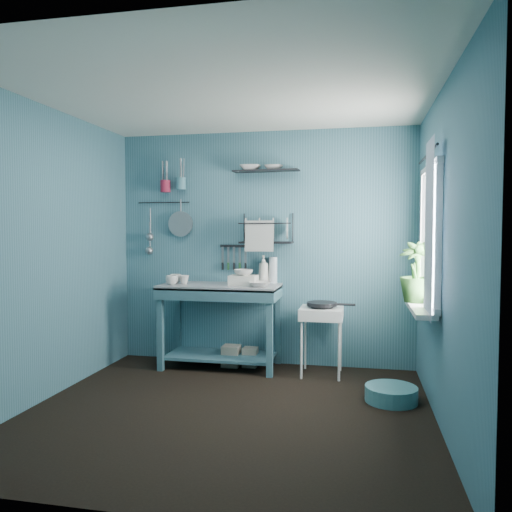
% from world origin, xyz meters
% --- Properties ---
extents(floor, '(3.20, 3.20, 0.00)m').
position_xyz_m(floor, '(0.00, 0.00, 0.00)').
color(floor, black).
rests_on(floor, ground).
extents(ceiling, '(3.20, 3.20, 0.00)m').
position_xyz_m(ceiling, '(0.00, 0.00, 2.50)').
color(ceiling, silver).
rests_on(ceiling, ground).
extents(wall_back, '(3.20, 0.00, 3.20)m').
position_xyz_m(wall_back, '(0.00, 1.50, 1.25)').
color(wall_back, '#3A6877').
rests_on(wall_back, ground).
extents(wall_front, '(3.20, 0.00, 3.20)m').
position_xyz_m(wall_front, '(0.00, -1.50, 1.25)').
color(wall_front, '#3A6877').
rests_on(wall_front, ground).
extents(wall_left, '(0.00, 3.00, 3.00)m').
position_xyz_m(wall_left, '(-1.60, 0.00, 1.25)').
color(wall_left, '#3A6877').
rests_on(wall_left, ground).
extents(wall_right, '(0.00, 3.00, 3.00)m').
position_xyz_m(wall_right, '(1.60, 0.00, 1.25)').
color(wall_right, '#3A6877').
rests_on(wall_right, ground).
extents(work_counter, '(1.34, 0.85, 0.88)m').
position_xyz_m(work_counter, '(-0.41, 1.24, 0.44)').
color(work_counter, '#335F6C').
rests_on(work_counter, floor).
extents(mug_left, '(0.12, 0.12, 0.10)m').
position_xyz_m(mug_left, '(-0.89, 1.08, 0.93)').
color(mug_left, beige).
rests_on(mug_left, work_counter).
extents(mug_mid, '(0.14, 0.14, 0.09)m').
position_xyz_m(mug_mid, '(-0.79, 1.18, 0.92)').
color(mug_mid, beige).
rests_on(mug_mid, work_counter).
extents(mug_right, '(0.17, 0.17, 0.10)m').
position_xyz_m(mug_right, '(-0.91, 1.24, 0.93)').
color(mug_right, beige).
rests_on(mug_right, work_counter).
extents(wash_tub, '(0.28, 0.22, 0.10)m').
position_xyz_m(wash_tub, '(-0.16, 1.22, 0.93)').
color(wash_tub, silver).
rests_on(wash_tub, work_counter).
extents(tub_bowl, '(0.20, 0.19, 0.06)m').
position_xyz_m(tub_bowl, '(-0.16, 1.22, 1.01)').
color(tub_bowl, beige).
rests_on(tub_bowl, wash_tub).
extents(soap_bottle, '(0.12, 0.12, 0.30)m').
position_xyz_m(soap_bottle, '(0.01, 1.44, 1.03)').
color(soap_bottle, silver).
rests_on(soap_bottle, work_counter).
extents(water_bottle, '(0.09, 0.09, 0.28)m').
position_xyz_m(water_bottle, '(0.11, 1.46, 1.02)').
color(water_bottle, silver).
rests_on(water_bottle, work_counter).
extents(counter_bowl, '(0.22, 0.22, 0.05)m').
position_xyz_m(counter_bowl, '(0.04, 1.09, 0.90)').
color(counter_bowl, beige).
rests_on(counter_bowl, work_counter).
extents(hotplate_stand, '(0.49, 0.49, 0.68)m').
position_xyz_m(hotplate_stand, '(0.65, 1.17, 0.34)').
color(hotplate_stand, white).
rests_on(hotplate_stand, floor).
extents(frying_pan, '(0.30, 0.30, 0.03)m').
position_xyz_m(frying_pan, '(0.65, 1.17, 0.71)').
color(frying_pan, black).
rests_on(frying_pan, hotplate_stand).
extents(knife_strip, '(0.32, 0.05, 0.03)m').
position_xyz_m(knife_strip, '(-0.32, 1.47, 1.27)').
color(knife_strip, black).
rests_on(knife_strip, wall_back).
extents(dish_rack, '(0.56, 0.26, 0.32)m').
position_xyz_m(dish_rack, '(0.05, 1.37, 1.47)').
color(dish_rack, black).
rests_on(dish_rack, wall_back).
extents(upper_shelf, '(0.71, 0.22, 0.01)m').
position_xyz_m(upper_shelf, '(0.04, 1.40, 2.07)').
color(upper_shelf, black).
rests_on(upper_shelf, wall_back).
extents(shelf_bowl_left, '(0.24, 0.24, 0.05)m').
position_xyz_m(shelf_bowl_left, '(-0.13, 1.40, 2.05)').
color(shelf_bowl_left, beige).
rests_on(shelf_bowl_left, upper_shelf).
extents(shelf_bowl_right, '(0.21, 0.21, 0.05)m').
position_xyz_m(shelf_bowl_right, '(0.13, 1.40, 2.02)').
color(shelf_bowl_right, beige).
rests_on(shelf_bowl_right, upper_shelf).
extents(utensil_cup_magenta, '(0.11, 0.11, 0.13)m').
position_xyz_m(utensil_cup_magenta, '(-1.09, 1.42, 1.93)').
color(utensil_cup_magenta, maroon).
rests_on(utensil_cup_magenta, wall_back).
extents(utensil_cup_teal, '(0.11, 0.11, 0.13)m').
position_xyz_m(utensil_cup_teal, '(-0.91, 1.42, 1.95)').
color(utensil_cup_teal, teal).
rests_on(utensil_cup_teal, wall_back).
extents(colander, '(0.28, 0.03, 0.28)m').
position_xyz_m(colander, '(-0.93, 1.45, 1.51)').
color(colander, gray).
rests_on(colander, wall_back).
extents(ladle_outer, '(0.01, 0.01, 0.30)m').
position_xyz_m(ladle_outer, '(-1.29, 1.46, 1.54)').
color(ladle_outer, gray).
rests_on(ladle_outer, wall_back).
extents(ladle_inner, '(0.01, 0.01, 0.30)m').
position_xyz_m(ladle_inner, '(-1.29, 1.46, 1.38)').
color(ladle_inner, gray).
rests_on(ladle_inner, wall_back).
extents(hook_rail, '(0.60, 0.01, 0.01)m').
position_xyz_m(hook_rail, '(-1.13, 1.47, 1.75)').
color(hook_rail, black).
rests_on(hook_rail, wall_back).
extents(window_glass, '(0.00, 1.10, 1.10)m').
position_xyz_m(window_glass, '(1.59, 0.45, 1.40)').
color(window_glass, white).
rests_on(window_glass, wall_right).
extents(windowsill, '(0.16, 0.95, 0.04)m').
position_xyz_m(windowsill, '(1.50, 0.45, 0.81)').
color(windowsill, white).
rests_on(windowsill, wall_right).
extents(curtain, '(0.00, 1.35, 1.35)m').
position_xyz_m(curtain, '(1.52, 0.15, 1.45)').
color(curtain, silver).
rests_on(curtain, wall_right).
extents(curtain_rod, '(0.02, 1.05, 0.02)m').
position_xyz_m(curtain_rod, '(1.54, 0.45, 2.05)').
color(curtain_rod, black).
rests_on(curtain_rod, wall_right).
extents(potted_plant, '(0.37, 0.37, 0.52)m').
position_xyz_m(potted_plant, '(1.49, 0.66, 1.09)').
color(potted_plant, '#2C5A24').
rests_on(potted_plant, windowsill).
extents(storage_tin_large, '(0.18, 0.18, 0.22)m').
position_xyz_m(storage_tin_large, '(-0.31, 1.29, 0.11)').
color(storage_tin_large, gray).
rests_on(storage_tin_large, floor).
extents(storage_tin_small, '(0.15, 0.15, 0.20)m').
position_xyz_m(storage_tin_small, '(-0.11, 1.32, 0.10)').
color(storage_tin_small, gray).
rests_on(storage_tin_small, floor).
extents(floor_basin, '(0.44, 0.44, 0.13)m').
position_xyz_m(floor_basin, '(1.29, 0.49, 0.07)').
color(floor_basin, teal).
rests_on(floor_basin, floor).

